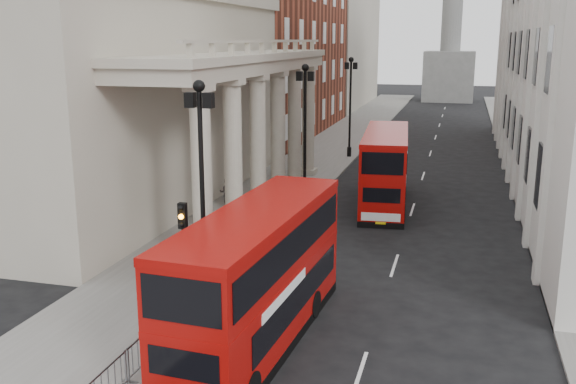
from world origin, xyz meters
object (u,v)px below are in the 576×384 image
object	(u,v)px
pedestrian_c	(259,199)
pedestrian_b	(227,192)
pedestrian_a	(207,212)
lamp_post_mid	(305,123)
bus_near	(259,275)
lamp_post_north	(350,100)
bus_far	(385,167)
traffic_light	(183,240)
monument_column	(453,0)
lamp_post_south	(202,177)

from	to	relation	value
pedestrian_c	pedestrian_b	bearing A→B (deg)	164.42
pedestrian_a	lamp_post_mid	bearing A→B (deg)	46.22
bus_near	pedestrian_b	distance (m)	17.65
lamp_post_north	bus_far	xyz separation A→B (m)	(4.83, -15.30, -2.56)
lamp_post_mid	lamp_post_north	xyz separation A→B (m)	(0.00, 16.00, 0.00)
traffic_light	pedestrian_a	bearing A→B (deg)	108.57
bus_near	pedestrian_b	world-z (taller)	bus_near
monument_column	traffic_light	size ratio (longest dim) A/B	12.60
pedestrian_c	traffic_light	bearing A→B (deg)	-69.66
bus_near	lamp_post_north	bearing A→B (deg)	98.60
traffic_light	pedestrian_a	distance (m)	11.60
lamp_post_north	traffic_light	size ratio (longest dim) A/B	1.93
bus_near	pedestrian_a	xyz separation A→B (m)	(-6.57, 11.48, -1.37)
bus_near	pedestrian_a	size ratio (longest dim) A/B	6.00
lamp_post_south	lamp_post_mid	world-z (taller)	same
traffic_light	pedestrian_b	bearing A→B (deg)	105.38
pedestrian_a	pedestrian_c	size ratio (longest dim) A/B	0.94
traffic_light	pedestrian_b	world-z (taller)	traffic_light
lamp_post_north	pedestrian_b	bearing A→B (deg)	-102.52
bus_far	pedestrian_b	world-z (taller)	bus_far
monument_column	pedestrian_a	xyz separation A→B (m)	(-10.13, -79.20, -14.97)
bus_far	traffic_light	bearing A→B (deg)	-109.05
bus_far	pedestrian_a	distance (m)	11.58
lamp_post_mid	pedestrian_b	distance (m)	6.27
bus_near	pedestrian_b	xyz separation A→B (m)	(-7.17, 16.06, -1.38)
lamp_post_mid	bus_far	world-z (taller)	lamp_post_mid
pedestrian_a	lamp_post_south	bearing A→B (deg)	-85.76
bus_far	pedestrian_c	distance (m)	8.10
lamp_post_south	pedestrian_b	bearing A→B (deg)	107.17
lamp_post_south	bus_near	world-z (taller)	lamp_post_south
traffic_light	pedestrian_c	size ratio (longest dim) A/B	2.27
monument_column	bus_near	world-z (taller)	monument_column
lamp_post_north	pedestrian_a	xyz separation A→B (m)	(-3.53, -23.20, -3.90)
monument_column	lamp_post_south	size ratio (longest dim) A/B	6.51
bus_near	bus_far	world-z (taller)	bus_near
lamp_post_mid	pedestrian_a	size ratio (longest dim) A/B	4.68
lamp_post_north	lamp_post_south	bearing A→B (deg)	-90.00
lamp_post_south	pedestrian_a	size ratio (longest dim) A/B	4.68
pedestrian_b	pedestrian_c	bearing A→B (deg)	135.25
traffic_light	pedestrian_c	xyz separation A→B (m)	(-1.76, 14.03, -2.04)
lamp_post_mid	bus_far	xyz separation A→B (m)	(4.83, 0.70, -2.56)
bus_far	pedestrian_b	size ratio (longest dim) A/B	6.09
pedestrian_a	pedestrian_b	world-z (taller)	pedestrian_a
lamp_post_south	bus_far	distance (m)	17.57
lamp_post_south	traffic_light	xyz separation A→B (m)	(0.10, -2.02, -1.80)
lamp_post_north	bus_far	size ratio (longest dim) A/B	0.78
lamp_post_north	traffic_light	xyz separation A→B (m)	(0.10, -34.02, -1.80)
pedestrian_c	bus_far	bearing A→B (deg)	49.07
bus_near	monument_column	bearing A→B (deg)	91.35
traffic_light	lamp_post_north	bearing A→B (deg)	90.17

